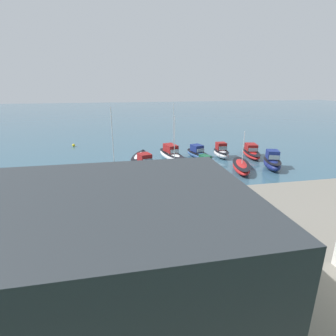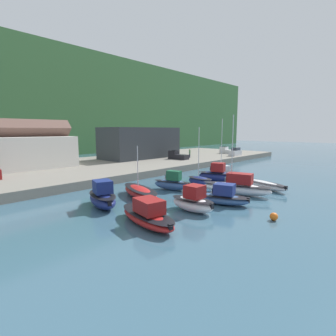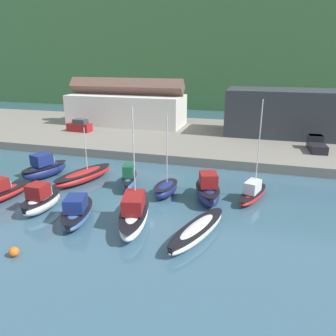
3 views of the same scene
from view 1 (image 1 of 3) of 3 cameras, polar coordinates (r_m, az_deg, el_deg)
name	(u,v)px [view 1 (image 1 of 3)]	position (r m, az deg, el deg)	size (l,w,h in m)	color
ground_plane	(183,166)	(42.32, 3.23, 0.44)	(320.00, 320.00, 0.00)	#385B70
quay_promenade	(285,278)	(19.92, 24.08, -21.03)	(107.88, 28.48, 1.22)	gray
yacht_club_building	(11,289)	(12.96, -31.02, -21.56)	(19.28, 8.97, 7.38)	#2D3338
moored_boat_0	(272,162)	(43.79, 21.70, 1.23)	(4.12, 6.24, 2.88)	navy
moored_boat_1	(241,166)	(41.37, 15.62, 0.38)	(4.89, 8.38, 6.14)	red
moored_boat_2	(206,166)	(39.25, 8.18, 0.35)	(2.87, 5.54, 2.63)	#33568E
moored_boat_3	(174,167)	(39.23, 1.35, 0.21)	(2.46, 4.36, 8.38)	navy
moored_boat_4	(145,166)	(38.51, -4.92, 0.37)	(3.82, 6.01, 2.99)	navy
moored_boat_5	(116,174)	(37.03, -11.25, -1.22)	(3.31, 6.04, 9.84)	red
moored_boat_6	(251,152)	(49.95, 17.63, 3.30)	(3.97, 7.73, 2.29)	red
moored_boat_7	(221,152)	(48.06, 11.48, 3.43)	(2.32, 4.85, 2.67)	silver
moored_boat_8	(197,153)	(47.37, 6.43, 3.26)	(3.89, 6.47, 2.26)	#33568E
moored_boat_9	(171,155)	(45.23, 0.76, 2.93)	(4.26, 8.92, 9.82)	white
moored_boat_10	(139,157)	(45.38, -6.40, 2.30)	(4.25, 8.24, 1.05)	silver
pickup_truck_1	(6,240)	(22.49, -31.82, -13.17)	(2.30, 4.86, 1.90)	black
mooring_buoy_0	(74,145)	(58.93, -19.86, 4.68)	(0.60, 0.60, 0.60)	yellow
mooring_buoy_1	(195,147)	(53.60, 5.92, 4.49)	(0.71, 0.71, 0.71)	orange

